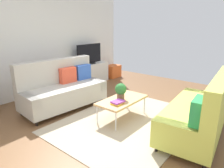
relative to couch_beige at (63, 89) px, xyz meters
The scene contains 16 objects.
ground_plane 1.55m from the couch_beige, 81.26° to the right, with size 7.68×7.68×0.00m, color brown.
wall_far 1.68m from the couch_beige, 80.40° to the left, with size 6.40×0.12×2.90m, color white.
area_rug 1.71m from the couch_beige, 78.60° to the right, with size 2.90×2.20×0.01m, color tan.
couch_beige is the anchor object (origin of this frame).
couch_green 2.92m from the couch_beige, 76.73° to the right, with size 1.97×1.02×1.10m.
coffee_table 1.47m from the couch_beige, 75.14° to the right, with size 1.10×0.56×0.42m.
tv_console 2.08m from the couch_beige, 28.55° to the left, with size 1.40×0.44×0.64m, color silver.
tv 2.13m from the couch_beige, 28.06° to the left, with size 1.00×0.20×0.64m.
storage_trunk 3.07m from the couch_beige, 16.98° to the left, with size 0.52×0.40×0.44m, color orange.
potted_plant 1.45m from the couch_beige, 75.59° to the right, with size 0.23×0.23×0.33m.
table_book_0 1.51m from the couch_beige, 85.51° to the right, with size 0.24×0.18×0.03m, color gold.
table_book_1 1.51m from the couch_beige, 85.51° to the right, with size 0.24×0.18×0.03m, color purple.
vase_0 1.65m from the couch_beige, 39.94° to the left, with size 0.09×0.09×0.18m, color #4C72B2.
vase_1 1.76m from the couch_beige, 36.80° to the left, with size 0.09×0.09×0.17m, color #4C72B2.
bottle_0 1.84m from the couch_beige, 31.68° to the left, with size 0.06×0.06×0.16m, color red.
bottle_1 1.93m from the couch_beige, 29.94° to the left, with size 0.06×0.06×0.21m, color orange.
Camera 1 is at (-2.93, -2.21, 1.86)m, focal length 32.36 mm.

